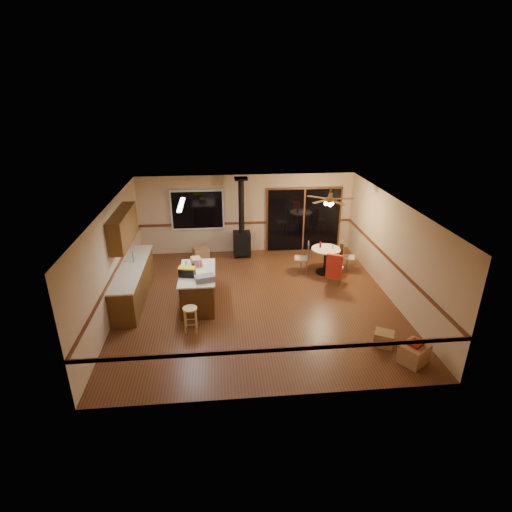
{
  "coord_description": "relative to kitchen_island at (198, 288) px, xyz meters",
  "views": [
    {
      "loc": [
        -0.89,
        -9.08,
        5.14
      ],
      "look_at": [
        0.0,
        0.3,
        1.15
      ],
      "focal_mm": 28.0,
      "sensor_mm": 36.0,
      "label": 1
    }
  ],
  "objects": [
    {
      "name": "box_on_island",
      "position": [
        -0.04,
        0.42,
        0.55
      ],
      "size": [
        0.3,
        0.36,
        0.21
      ],
      "primitive_type": "cube",
      "rotation": [
        0.0,
        0.0,
        0.24
      ],
      "color": "#A47648",
      "rests_on": "kitchen_island"
    },
    {
      "name": "chair_rail",
      "position": [
        1.5,
        0.0,
        0.55
      ],
      "size": [
        7.0,
        7.0,
        0.08
      ],
      "primitive_type": null,
      "color": "#572B15",
      "rests_on": "ground"
    },
    {
      "name": "countertop",
      "position": [
        -1.7,
        0.5,
        0.43
      ],
      "size": [
        0.64,
        3.04,
        0.04
      ],
      "primitive_type": "cube",
      "color": "beige",
      "rests_on": "lower_cabinets"
    },
    {
      "name": "wood_stove",
      "position": [
        1.3,
        3.05,
        0.28
      ],
      "size": [
        0.55,
        0.5,
        2.52
      ],
      "color": "black",
      "rests_on": "ground"
    },
    {
      "name": "bar_stool",
      "position": [
        -0.13,
        -1.22,
        -0.16
      ],
      "size": [
        0.41,
        0.41,
        0.59
      ],
      "primitive_type": "cylinder",
      "rotation": [
        0.0,
        0.0,
        0.33
      ],
      "color": "tan",
      "rests_on": "floor"
    },
    {
      "name": "wall_right",
      "position": [
        5.0,
        0.0,
        0.85
      ],
      "size": [
        0.0,
        7.0,
        7.0
      ],
      "primitive_type": "plane",
      "rotation": [
        1.57,
        0.0,
        -1.57
      ],
      "color": "tan",
      "rests_on": "ground"
    },
    {
      "name": "bottle_dark",
      "position": [
        -0.09,
        -0.06,
        0.58
      ],
      "size": [
        0.08,
        0.08,
        0.27
      ],
      "primitive_type": "cylinder",
      "rotation": [
        0.0,
        0.0,
        -0.12
      ],
      "color": "black",
      "rests_on": "kitchen_island"
    },
    {
      "name": "ceiling",
      "position": [
        1.5,
        0.0,
        2.15
      ],
      "size": [
        7.0,
        7.0,
        0.0
      ],
      "primitive_type": "plane",
      "rotation": [
        3.14,
        0.0,
        0.0
      ],
      "color": "silver",
      "rests_on": "ground"
    },
    {
      "name": "glass_red",
      "position": [
        3.54,
        1.64,
        0.41
      ],
      "size": [
        0.07,
        0.07,
        0.17
      ],
      "primitive_type": "cylinder",
      "rotation": [
        0.0,
        0.0,
        -0.02
      ],
      "color": "#590C14",
      "rests_on": "dining_table"
    },
    {
      "name": "box_corner_b",
      "position": [
        4.03,
        -2.18,
        -0.29
      ],
      "size": [
        0.51,
        0.49,
        0.32
      ],
      "primitive_type": "cube",
      "rotation": [
        0.0,
        0.0,
        -0.5
      ],
      "color": "#A47648",
      "rests_on": "floor"
    },
    {
      "name": "floor",
      "position": [
        1.5,
        0.0,
        -0.45
      ],
      "size": [
        7.0,
        7.0,
        0.0
      ],
      "primitive_type": "plane",
      "color": "#572E18",
      "rests_on": "ground"
    },
    {
      "name": "box_small_red",
      "position": [
        4.4,
        -2.79,
        -0.01
      ],
      "size": [
        0.34,
        0.33,
        0.07
      ],
      "primitive_type": "cube",
      "rotation": [
        0.0,
        0.0,
        0.59
      ],
      "color": "maroon",
      "rests_on": "box_corner_a"
    },
    {
      "name": "kitchen_island",
      "position": [
        0.0,
        0.0,
        0.0
      ],
      "size": [
        0.88,
        1.68,
        0.9
      ],
      "color": "#4D2E13",
      "rests_on": "ground"
    },
    {
      "name": "blue_bucket",
      "position": [
        0.17,
        -0.58,
        -0.34
      ],
      "size": [
        0.31,
        0.31,
        0.23
      ],
      "primitive_type": "cylinder",
      "rotation": [
        0.0,
        0.0,
        0.15
      ],
      "color": "#0C27A9",
      "rests_on": "floor"
    },
    {
      "name": "glass_cream",
      "position": [
        3.87,
        1.49,
        0.39
      ],
      "size": [
        0.07,
        0.07,
        0.13
      ],
      "primitive_type": "cylinder",
      "rotation": [
        0.0,
        0.0,
        -0.19
      ],
      "color": "beige",
      "rests_on": "dining_table"
    },
    {
      "name": "chair_near",
      "position": [
        3.71,
        0.67,
        0.14
      ],
      "size": [
        0.58,
        0.6,
        0.7
      ],
      "color": "tan",
      "rests_on": "ground"
    },
    {
      "name": "bottle_white",
      "position": [
        -0.29,
        0.34,
        0.54
      ],
      "size": [
        0.07,
        0.07,
        0.19
      ],
      "primitive_type": "cylinder",
      "rotation": [
        0.0,
        0.0,
        -0.08
      ],
      "color": "white",
      "rests_on": "kitchen_island"
    },
    {
      "name": "wall_left",
      "position": [
        -2.0,
        0.0,
        0.85
      ],
      "size": [
        0.0,
        7.0,
        7.0
      ],
      "primitive_type": "plane",
      "rotation": [
        1.57,
        0.0,
        1.57
      ],
      "color": "tan",
      "rests_on": "ground"
    },
    {
      "name": "chair_left",
      "position": [
        3.09,
        1.62,
        0.14
      ],
      "size": [
        0.48,
        0.47,
        0.51
      ],
      "color": "tan",
      "rests_on": "ground"
    },
    {
      "name": "window",
      "position": [
        -0.1,
        3.45,
        1.05
      ],
      "size": [
        1.72,
        0.1,
        1.32
      ],
      "primitive_type": "cube",
      "color": "black",
      "rests_on": "ground"
    },
    {
      "name": "wall_back",
      "position": [
        1.5,
        3.5,
        0.85
      ],
      "size": [
        7.0,
        0.0,
        7.0
      ],
      "primitive_type": "plane",
      "rotation": [
        1.57,
        0.0,
        0.0
      ],
      "color": "tan",
      "rests_on": "ground"
    },
    {
      "name": "dining_table",
      "position": [
        3.69,
        1.54,
        0.08
      ],
      "size": [
        0.85,
        0.85,
        0.78
      ],
      "color": "black",
      "rests_on": "ground"
    },
    {
      "name": "ceiling_fan",
      "position": [
        3.69,
        1.54,
        1.76
      ],
      "size": [
        0.24,
        0.24,
        0.55
      ],
      "color": "brown",
      "rests_on": "ceiling"
    },
    {
      "name": "box_corner_a",
      "position": [
        4.4,
        -2.79,
        -0.25
      ],
      "size": [
        0.7,
        0.67,
        0.41
      ],
      "primitive_type": "cube",
      "rotation": [
        0.0,
        0.0,
        0.59
      ],
      "color": "#A47648",
      "rests_on": "floor"
    },
    {
      "name": "toolbox_grey",
      "position": [
        0.2,
        -0.52,
        0.52
      ],
      "size": [
        0.51,
        0.36,
        0.14
      ],
      "primitive_type": "cube",
      "rotation": [
        0.0,
        0.0,
        0.24
      ],
      "color": "slate",
      "rests_on": "kitchen_island"
    },
    {
      "name": "toolbox_yellow_lid",
      "position": [
        -0.23,
        -0.22,
        0.67
      ],
      "size": [
        0.44,
        0.29,
        0.03
      ],
      "primitive_type": "cube",
      "rotation": [
        0.0,
        0.0,
        -0.21
      ],
      "color": "gold",
      "rests_on": "toolbox_black"
    },
    {
      "name": "lower_cabinets",
      "position": [
        -1.7,
        0.5,
        -0.02
      ],
      "size": [
        0.6,
        3.0,
        0.86
      ],
      "primitive_type": "cube",
      "color": "brown",
      "rests_on": "ground"
    },
    {
      "name": "toolbox_black",
      "position": [
        -0.23,
        -0.22,
        0.55
      ],
      "size": [
        0.41,
        0.27,
        0.21
      ],
      "primitive_type": "cube",
      "rotation": [
        0.0,
        0.0,
        -0.21
      ],
      "color": "black",
      "rests_on": "kitchen_island"
    },
    {
      "name": "fluorescent_strip",
      "position": [
        -0.3,
        0.3,
        2.11
      ],
      "size": [
        0.1,
        1.2,
        0.04
      ],
      "primitive_type": "cube",
      "color": "white",
      "rests_on": "ceiling"
    },
    {
      "name": "sliding_door",
      "position": [
        3.4,
        3.45,
        0.6
      ],
      "size": [
        2.52,
        0.1,
        2.1
      ],
      "primitive_type": "cube",
      "color": "black",
      "rests_on": "ground"
    },
    {
      "name": "box_under_window",
      "position": [
        -0.04,
        2.97,
        -0.26
      ],
      "size": [
        0.58,
        0.52,
        0.38
      ],
      "primitive_type": "cube",
      "rotation": [
        0.0,
        0.0,
        0.34
      ],
      "color": "#A47648",
      "rests_on": "floor"
    },
    {
      "name": "chair_right",
      "position": [
        4.21,
        1.64,
        0.14
      ],
      "size": [
        0.57,
        0.54,
        0.7
      ],
      "color": "tan",
      "rests_on": "ground"
    },
    {
      "name": "upper_cabinets",
      "position": [
        -1.83,
        0.7,
        1.45
      ],
      "size": [
        0.35,
        2.0,
        0.8
      ],
      "primitive_type": "cube",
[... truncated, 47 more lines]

